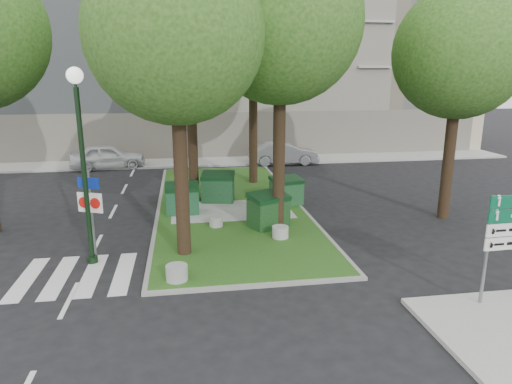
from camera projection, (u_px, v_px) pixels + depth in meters
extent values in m
plane|color=black|center=(240.00, 287.00, 12.59)|extent=(120.00, 120.00, 0.00)
cube|color=#294C15|center=(229.00, 205.00, 20.30)|extent=(6.00, 16.00, 0.12)
cube|color=gray|center=(229.00, 205.00, 20.31)|extent=(6.30, 16.30, 0.10)
cube|color=#999993|center=(206.00, 162.00, 30.27)|extent=(42.00, 3.00, 0.12)
cube|color=silver|center=(108.00, 274.00, 13.46)|extent=(5.00, 3.00, 0.01)
cube|color=tan|center=(198.00, 44.00, 35.44)|extent=(41.00, 12.00, 16.00)
cylinder|color=black|center=(181.00, 163.00, 13.98)|extent=(0.44, 0.44, 6.16)
sphere|color=#204913|center=(175.00, 34.00, 13.05)|extent=(5.20, 5.20, 5.20)
cylinder|color=black|center=(279.00, 142.00, 16.36)|extent=(0.44, 0.44, 6.72)
sphere|color=#204913|center=(281.00, 21.00, 15.33)|extent=(5.60, 5.60, 5.60)
cylinder|color=black|center=(192.00, 138.00, 20.31)|extent=(0.44, 0.44, 5.88)
sphere|color=#204913|center=(190.00, 55.00, 19.41)|extent=(4.80, 4.80, 4.80)
sphere|color=#204913|center=(195.00, 14.00, 19.23)|extent=(3.60, 3.60, 3.60)
cylinder|color=black|center=(253.00, 118.00, 23.52)|extent=(0.44, 0.44, 7.00)
sphere|color=#204913|center=(253.00, 31.00, 22.45)|extent=(5.80, 5.80, 5.80)
cylinder|color=black|center=(450.00, 147.00, 18.00)|extent=(0.44, 0.44, 5.88)
sphere|color=#204913|center=(460.00, 52.00, 17.10)|extent=(5.00, 5.00, 5.00)
sphere|color=#204913|center=(469.00, 5.00, 16.92)|extent=(3.75, 3.75, 3.75)
cube|color=#103E22|center=(182.00, 201.00, 18.81)|extent=(1.34, 0.92, 1.04)
cube|color=black|center=(182.00, 187.00, 18.66)|extent=(1.39, 0.98, 0.30)
cube|color=#10391A|center=(218.00, 189.00, 20.55)|extent=(1.56, 1.20, 1.10)
cube|color=black|center=(218.00, 175.00, 20.39)|extent=(1.62, 1.27, 0.32)
cube|color=black|center=(268.00, 213.00, 17.14)|extent=(1.64, 1.42, 1.08)
cube|color=black|center=(269.00, 197.00, 16.98)|extent=(1.71, 1.50, 0.31)
cube|color=#14421D|center=(286.00, 193.00, 20.12)|extent=(1.46, 1.15, 1.02)
cube|color=black|center=(287.00, 180.00, 19.97)|extent=(1.52, 1.22, 0.29)
cylinder|color=gray|center=(177.00, 273.00, 12.73)|extent=(0.61, 0.61, 0.44)
cylinder|color=#9D9E99|center=(280.00, 232.00, 16.05)|extent=(0.57, 0.57, 0.41)
cylinder|color=gray|center=(216.00, 222.00, 17.25)|extent=(0.51, 0.51, 0.37)
cylinder|color=gold|center=(285.00, 190.00, 21.23)|extent=(0.39, 0.39, 0.69)
cylinder|color=black|center=(85.00, 179.00, 13.59)|extent=(0.15, 0.15, 5.36)
cylinder|color=black|center=(93.00, 259.00, 14.23)|extent=(0.32, 0.32, 0.21)
sphere|color=white|center=(75.00, 75.00, 12.83)|extent=(0.47, 0.47, 0.47)
cylinder|color=slate|center=(92.00, 216.00, 14.22)|extent=(0.12, 0.12, 2.83)
cube|color=navy|center=(89.00, 183.00, 13.95)|extent=(0.69, 0.34, 0.34)
cube|color=white|center=(91.00, 202.00, 14.10)|extent=(0.80, 0.39, 0.62)
cylinder|color=red|center=(84.00, 203.00, 14.07)|extent=(0.32, 0.17, 0.34)
cylinder|color=red|center=(98.00, 202.00, 14.13)|extent=(0.32, 0.17, 0.34)
cylinder|color=slate|center=(487.00, 251.00, 11.17)|extent=(0.09, 0.09, 2.80)
cube|color=white|center=(511.00, 229.00, 11.14)|extent=(1.40, 0.09, 0.32)
cube|color=white|center=(509.00, 243.00, 11.23)|extent=(1.40, 0.09, 0.32)
imported|color=silver|center=(108.00, 156.00, 28.25)|extent=(4.67, 2.37, 1.52)
imported|color=#A9AAB1|center=(283.00, 153.00, 29.60)|extent=(4.45, 1.55, 1.47)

